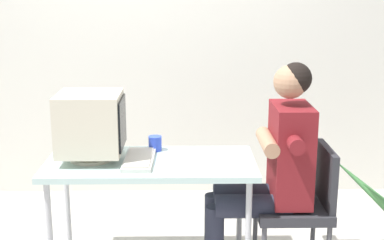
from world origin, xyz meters
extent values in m
cube|color=silver|center=(0.30, 1.40, 1.50)|extent=(8.00, 0.10, 3.00)
cylinder|color=#B7B7BC|center=(-0.57, -0.24, 0.34)|extent=(0.04, 0.04, 0.69)
cylinder|color=#B7B7BC|center=(0.57, -0.24, 0.34)|extent=(0.04, 0.04, 0.69)
cylinder|color=#B7B7BC|center=(-0.57, 0.24, 0.34)|extent=(0.04, 0.04, 0.69)
cylinder|color=#B7B7BC|center=(0.57, 0.24, 0.34)|extent=(0.04, 0.04, 0.69)
cube|color=silver|center=(0.00, 0.00, 0.70)|extent=(1.25, 0.60, 0.04)
cylinder|color=beige|center=(-0.36, 0.02, 0.73)|extent=(0.25, 0.25, 0.02)
cylinder|color=beige|center=(-0.36, 0.02, 0.76)|extent=(0.06, 0.06, 0.03)
cube|color=beige|center=(-0.36, 0.02, 0.95)|extent=(0.37, 0.36, 0.36)
cube|color=black|center=(-0.16, 0.02, 0.95)|extent=(0.01, 0.31, 0.29)
cube|color=silver|center=(-0.07, -0.02, 0.73)|extent=(0.18, 0.42, 0.02)
cube|color=beige|center=(-0.07, -0.02, 0.75)|extent=(0.15, 0.38, 0.01)
cylinder|color=#4C4C51|center=(0.66, 0.16, 0.20)|extent=(0.03, 0.03, 0.39)
cylinder|color=#4C4C51|center=(1.04, 0.16, 0.20)|extent=(0.03, 0.03, 0.39)
cube|color=#2D2D33|center=(0.85, -0.03, 0.42)|extent=(0.44, 0.44, 0.06)
cube|color=#2D2D33|center=(1.05, -0.03, 0.63)|extent=(0.04, 0.39, 0.35)
cube|color=maroon|center=(0.83, -0.03, 0.77)|extent=(0.22, 0.37, 0.59)
sphere|color=#A57A5B|center=(0.81, -0.03, 1.20)|extent=(0.20, 0.20, 0.20)
sphere|color=black|center=(0.84, -0.03, 1.22)|extent=(0.19, 0.19, 0.19)
cylinder|color=#262838|center=(0.61, -0.12, 0.47)|extent=(0.45, 0.14, 0.14)
cylinder|color=#262838|center=(0.61, 0.06, 0.47)|extent=(0.45, 0.14, 0.14)
cylinder|color=#262838|center=(0.38, 0.06, 0.24)|extent=(0.11, 0.11, 0.47)
cylinder|color=maroon|center=(0.81, -0.25, 0.89)|extent=(0.09, 0.14, 0.09)
cylinder|color=maroon|center=(0.81, 0.19, 0.89)|extent=(0.09, 0.14, 0.09)
cylinder|color=#A57A5B|center=(0.69, -0.03, 0.84)|extent=(0.09, 0.37, 0.09)
cone|color=#3D763D|center=(1.25, -0.22, 0.61)|extent=(0.44, 0.34, 0.38)
cone|color=#3D763D|center=(1.26, -0.42, 0.62)|extent=(0.42, 0.35, 0.40)
cylinder|color=blue|center=(0.02, 0.20, 0.77)|extent=(0.08, 0.08, 0.09)
torus|color=blue|center=(0.02, 0.25, 0.77)|extent=(0.06, 0.01, 0.06)
camera|label=1|loc=(0.20, -3.11, 1.75)|focal=51.09mm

